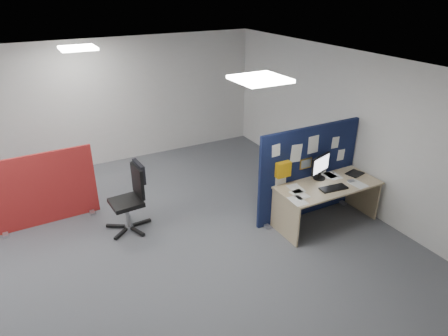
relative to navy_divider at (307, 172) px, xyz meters
name	(u,v)px	position (x,y,z in m)	size (l,w,h in m)	color
floor	(101,261)	(-3.46, 0.34, -0.81)	(9.00, 9.00, 0.00)	#54575C
ceiling	(71,78)	(-3.46, 0.34, 1.89)	(9.00, 7.00, 0.02)	white
wall_back	(54,110)	(-3.46, 3.84, 0.54)	(9.00, 0.02, 2.70)	silver
wall_right	(344,126)	(1.04, 0.34, 0.54)	(0.02, 7.00, 2.70)	silver
ceiling_lights	(89,68)	(-3.13, 1.00, 1.86)	(4.10, 4.10, 0.04)	white
navy_divider	(307,172)	(0.00, 0.00, 0.00)	(1.96, 0.30, 1.62)	#0E1235
main_desk	(325,193)	(0.12, -0.36, -0.25)	(1.73, 0.77, 0.73)	tan
monitor_main	(321,166)	(0.13, -0.16, 0.15)	(0.47, 0.20, 0.42)	black
keyboard	(333,188)	(0.09, -0.55, -0.07)	(0.45, 0.18, 0.03)	black
mouse	(351,181)	(0.51, -0.50, -0.07)	(0.10, 0.06, 0.03)	#ABABB0
paper_tray	(355,173)	(0.79, -0.31, -0.07)	(0.28, 0.22, 0.01)	black
red_divider	(43,190)	(-3.99, 1.82, -0.19)	(1.68, 0.30, 1.26)	maroon
office_chair	(132,193)	(-2.75, 0.99, -0.18)	(0.72, 0.74, 1.12)	black
desk_papers	(319,186)	(-0.05, -0.37, -0.08)	(1.43, 0.81, 0.00)	white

